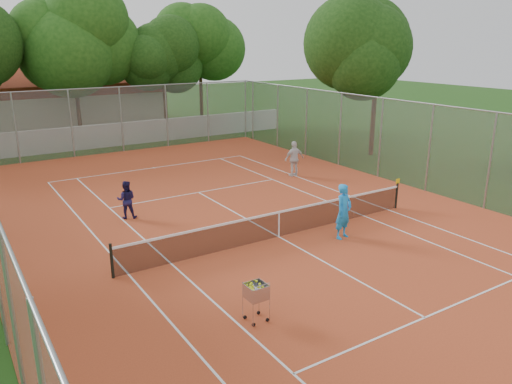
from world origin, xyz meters
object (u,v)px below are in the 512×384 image
clubhouse (48,100)px  player_near (344,211)px  player_far_left (126,200)px  player_far_right (294,159)px  ball_hopper (256,301)px  tennis_net (279,224)px

clubhouse → player_near: bearing=-82.7°
player_far_left → player_far_right: size_ratio=0.83×
player_near → player_far_left: (-5.72, 6.08, -0.23)m
player_far_left → ball_hopper: size_ratio=1.37×
ball_hopper → player_far_left: bearing=93.7°
tennis_net → player_far_left: (-3.87, 4.82, 0.26)m
player_near → player_far_right: (3.57, 7.64, -0.07)m
tennis_net → player_far_right: 8.39m
player_far_right → ball_hopper: bearing=55.5°
player_far_left → player_far_right: player_far_right is taller
tennis_net → player_far_left: bearing=128.7°
player_far_left → player_far_right: 9.43m
player_far_right → player_far_left: bearing=15.6°
tennis_net → clubhouse: (-2.00, 29.00, 1.69)m
tennis_net → player_far_left: size_ratio=7.91×
player_near → ball_hopper: 6.27m
player_far_left → ball_hopper: 9.05m
clubhouse → player_far_left: bearing=-94.4°
tennis_net → ball_hopper: bearing=-130.8°
ball_hopper → clubhouse: bearing=89.5°
player_far_left → player_far_right: (9.29, 1.56, 0.16)m
player_near → player_far_right: size_ratio=1.08×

